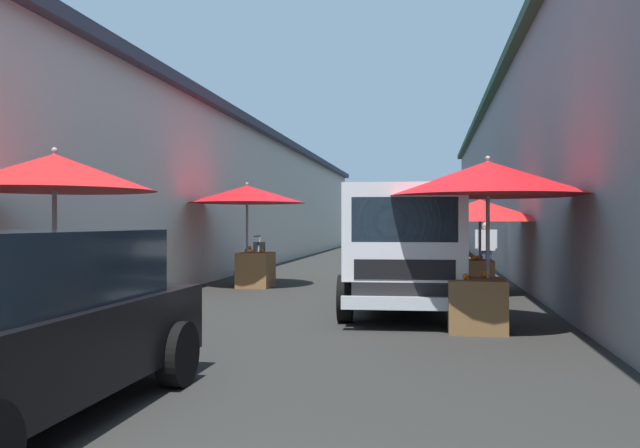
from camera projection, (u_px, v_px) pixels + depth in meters
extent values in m
plane|color=#282826|center=(357.00, 286.00, 15.22)|extent=(90.00, 90.00, 0.00)
cube|color=beige|center=(116.00, 198.00, 18.65)|extent=(49.50, 7.00, 4.47)
cube|color=#383D4C|center=(116.00, 117.00, 18.64)|extent=(49.80, 7.50, 0.24)
cylinder|color=#9E9EA3|center=(247.00, 236.00, 15.05)|extent=(0.06, 0.06, 2.38)
cone|color=red|center=(247.00, 194.00, 15.05)|extent=(2.77, 2.77, 0.41)
sphere|color=#9E9EA3|center=(247.00, 184.00, 15.05)|extent=(0.07, 0.07, 0.07)
cube|color=olive|center=(256.00, 270.00, 14.97)|extent=(0.93, 0.74, 0.81)
sphere|color=orange|center=(262.00, 251.00, 14.85)|extent=(0.09, 0.09, 0.09)
sphere|color=orange|center=(252.00, 251.00, 14.71)|extent=(0.09, 0.09, 0.09)
sphere|color=orange|center=(250.00, 248.00, 15.21)|extent=(0.09, 0.09, 0.09)
sphere|color=orange|center=(247.00, 250.00, 15.10)|extent=(0.09, 0.09, 0.09)
cylinder|color=#9E9EA3|center=(488.00, 245.00, 9.07)|extent=(0.06, 0.06, 2.38)
cone|color=red|center=(488.00, 178.00, 9.06)|extent=(2.85, 2.85, 0.49)
sphere|color=#9E9EA3|center=(488.00, 158.00, 9.06)|extent=(0.07, 0.07, 0.07)
cube|color=brown|center=(476.00, 305.00, 8.89)|extent=(0.85, 0.78, 0.73)
sphere|color=orange|center=(485.00, 275.00, 9.08)|extent=(0.09, 0.09, 0.09)
sphere|color=orange|center=(466.00, 276.00, 8.78)|extent=(0.09, 0.09, 0.09)
sphere|color=orange|center=(464.00, 271.00, 9.06)|extent=(0.09, 0.09, 0.09)
cylinder|color=#9E9EA3|center=(480.00, 246.00, 13.79)|extent=(0.06, 0.06, 2.01)
cone|color=red|center=(480.00, 211.00, 13.79)|extent=(2.89, 2.89, 0.47)
sphere|color=#9E9EA3|center=(480.00, 198.00, 13.79)|extent=(0.07, 0.07, 0.07)
cube|color=olive|center=(476.00, 276.00, 13.74)|extent=(0.85, 0.71, 0.71)
sphere|color=orange|center=(481.00, 258.00, 13.82)|extent=(0.09, 0.09, 0.09)
sphere|color=orange|center=(473.00, 258.00, 13.90)|extent=(0.09, 0.09, 0.09)
sphere|color=orange|center=(475.00, 258.00, 13.62)|extent=(0.09, 0.09, 0.09)
sphere|color=orange|center=(474.00, 258.00, 13.59)|extent=(0.09, 0.09, 0.09)
sphere|color=orange|center=(470.00, 255.00, 13.93)|extent=(0.09, 0.09, 0.09)
sphere|color=orange|center=(477.00, 257.00, 13.93)|extent=(0.09, 0.09, 0.09)
cylinder|color=#9E9EA3|center=(55.00, 253.00, 7.47)|extent=(0.06, 0.06, 2.32)
cone|color=red|center=(55.00, 172.00, 7.47)|extent=(2.34, 2.34, 0.43)
sphere|color=#9E9EA3|center=(54.00, 150.00, 7.47)|extent=(0.07, 0.07, 0.07)
cube|color=olive|center=(31.00, 317.00, 7.42)|extent=(0.96, 0.75, 0.84)
sphere|color=orange|center=(61.00, 275.00, 7.60)|extent=(0.09, 0.09, 0.09)
sphere|color=orange|center=(11.00, 274.00, 7.11)|extent=(0.09, 0.09, 0.09)
sphere|color=orange|center=(50.00, 276.00, 7.43)|extent=(0.09, 0.09, 0.09)
sphere|color=orange|center=(42.00, 278.00, 7.28)|extent=(0.09, 0.09, 0.09)
sphere|color=orange|center=(36.00, 275.00, 7.60)|extent=(0.09, 0.09, 0.09)
cube|color=#19232D|center=(10.00, 267.00, 4.90)|extent=(2.36, 1.54, 0.56)
cylinder|color=black|center=(178.00, 354.00, 5.90)|extent=(0.60, 0.21, 0.60)
cylinder|color=black|center=(10.00, 348.00, 6.21)|extent=(0.60, 0.21, 0.60)
cube|color=black|center=(401.00, 280.00, 11.25)|extent=(4.88, 1.74, 0.36)
cube|color=silver|center=(403.00, 231.00, 9.63)|extent=(1.63, 1.84, 1.40)
cube|color=#19232D|center=(404.00, 220.00, 8.89)|extent=(0.14, 1.47, 0.63)
cube|color=#19232D|center=(403.00, 220.00, 9.63)|extent=(1.15, 1.83, 0.45)
cube|color=black|center=(404.00, 270.00, 8.88)|extent=(0.14, 1.40, 0.28)
cube|color=silver|center=(404.00, 303.00, 8.81)|extent=(0.22, 1.75, 0.18)
cube|color=gray|center=(445.00, 254.00, 11.97)|extent=(3.16, 0.24, 0.50)
cube|color=gray|center=(357.00, 253.00, 12.15)|extent=(3.16, 0.24, 0.50)
cube|color=gray|center=(400.00, 250.00, 13.61)|extent=(0.15, 1.65, 0.50)
cylinder|color=black|center=(462.00, 300.00, 9.53)|extent=(0.73, 0.26, 0.72)
cylinder|color=black|center=(345.00, 298.00, 9.73)|extent=(0.73, 0.26, 0.72)
cylinder|color=black|center=(445.00, 281.00, 12.59)|extent=(0.73, 0.26, 0.72)
cylinder|color=black|center=(356.00, 280.00, 12.78)|extent=(0.73, 0.26, 0.72)
cylinder|color=navy|center=(483.00, 264.00, 17.31)|extent=(0.14, 0.14, 0.75)
cylinder|color=navy|center=(489.00, 264.00, 17.33)|extent=(0.14, 0.14, 0.75)
cube|color=white|center=(486.00, 240.00, 17.32)|extent=(0.30, 0.48, 0.57)
sphere|color=tan|center=(486.00, 226.00, 17.32)|extent=(0.21, 0.21, 0.21)
cylinder|color=white|center=(476.00, 239.00, 17.30)|extent=(0.08, 0.08, 0.51)
cylinder|color=white|center=(496.00, 239.00, 17.34)|extent=(0.08, 0.08, 0.51)
cylinder|color=black|center=(260.00, 267.00, 18.51)|extent=(0.45, 0.12, 0.44)
cylinder|color=black|center=(244.00, 270.00, 17.29)|extent=(0.45, 0.14, 0.44)
cube|color=black|center=(252.00, 267.00, 17.85)|extent=(0.92, 0.35, 0.08)
ellipsoid|color=black|center=(248.00, 254.00, 17.56)|extent=(0.58, 0.30, 0.20)
cube|color=black|center=(259.00, 252.00, 18.46)|extent=(0.16, 0.33, 0.56)
cylinder|color=silver|center=(258.00, 248.00, 18.39)|extent=(0.28, 0.08, 0.68)
cylinder|color=black|center=(257.00, 236.00, 18.31)|extent=(0.55, 0.08, 0.04)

